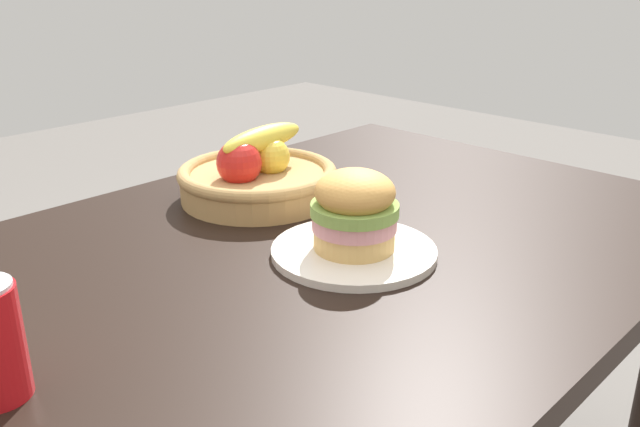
# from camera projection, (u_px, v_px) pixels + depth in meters

# --- Properties ---
(dining_table) EXTENTS (1.40, 0.90, 0.75)m
(dining_table) POSITION_uv_depth(u_px,v_px,m) (304.00, 308.00, 1.06)
(dining_table) COLOR black
(dining_table) RESTS_ON ground_plane
(plate) EXTENTS (0.25, 0.25, 0.01)m
(plate) POSITION_uv_depth(u_px,v_px,m) (354.00, 251.00, 1.01)
(plate) COLOR silver
(plate) RESTS_ON dining_table
(sandwich) EXTENTS (0.13, 0.13, 0.12)m
(sandwich) POSITION_uv_depth(u_px,v_px,m) (355.00, 210.00, 0.98)
(sandwich) COLOR #DBAD60
(sandwich) RESTS_ON plate
(fruit_basket) EXTENTS (0.29, 0.29, 0.14)m
(fruit_basket) POSITION_uv_depth(u_px,v_px,m) (257.00, 176.00, 1.22)
(fruit_basket) COLOR tan
(fruit_basket) RESTS_ON dining_table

